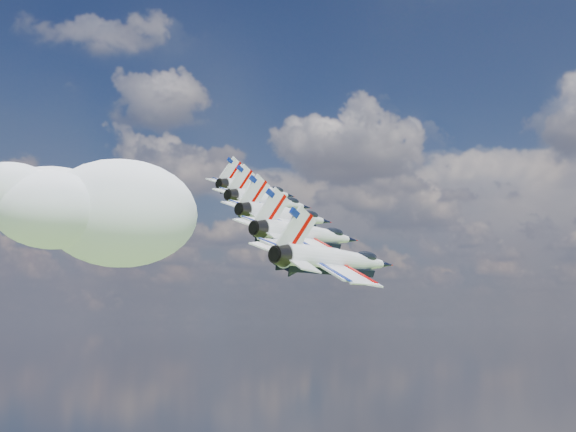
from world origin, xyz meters
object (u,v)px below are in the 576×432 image
Objects in this scene: jet_1 at (272,202)px; jet_4 at (339,260)px; jet_0 at (259,190)px; jet_3 at (309,235)px; jet_2 at (288,216)px.

jet_4 is at bearing -37.27° from jet_1.
jet_3 is at bearing -37.27° from jet_0.
jet_0 is at bearing 142.73° from jet_1.
jet_0 is 1.00× the size of jet_3.
jet_3 is 11.69m from jet_4.
jet_2 is at bearing 142.73° from jet_4.
jet_4 is at bearing -37.27° from jet_0.
jet_0 is 46.75m from jet_4.
jet_3 is at bearing 142.73° from jet_4.
jet_0 is 1.00× the size of jet_1.
jet_4 is (15.90, -15.87, -6.45)m from jet_2.
jet_2 is at bearing 142.73° from jet_3.
jet_2 is (7.95, -7.94, -3.23)m from jet_1.
jet_3 is 1.00× the size of jet_4.
jet_2 is at bearing -37.27° from jet_1.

